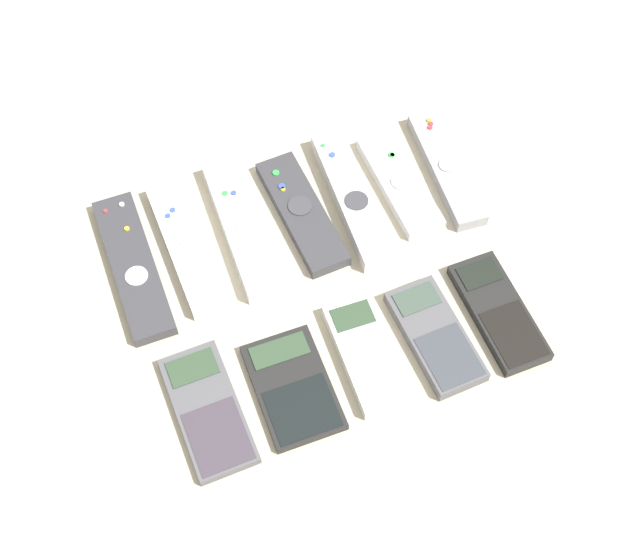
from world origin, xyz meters
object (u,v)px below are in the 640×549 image
object	(u,v)px
calculator_1	(293,387)
calculator_4	(499,312)
calculator_3	(435,336)
remote_2	(246,227)
remote_3	(302,213)
calculator_0	(208,410)
remote_5	(400,183)
remote_6	(446,169)
remote_0	(133,266)
remote_1	(189,246)
remote_4	(353,198)
calculator_2	(367,355)

from	to	relation	value
calculator_1	calculator_4	distance (m)	0.26
calculator_3	remote_2	bearing A→B (deg)	122.28
remote_3	calculator_0	size ratio (longest dim) A/B	1.18
remote_5	calculator_1	world-z (taller)	remote_5
remote_3	remote_6	distance (m)	0.20
calculator_0	calculator_3	size ratio (longest dim) A/B	1.07
remote_6	remote_0	bearing A→B (deg)	-175.96
remote_1	remote_3	xyz separation A→B (m)	(0.15, -0.00, -0.00)
remote_2	remote_3	xyz separation A→B (m)	(0.07, -0.00, -0.00)
remote_4	calculator_1	world-z (taller)	remote_4
remote_3	calculator_2	xyz separation A→B (m)	(0.00, -0.22, 0.00)
remote_0	calculator_2	bearing A→B (deg)	-44.14
remote_1	remote_4	xyz separation A→B (m)	(0.22, -0.01, 0.00)
calculator_1	calculator_4	bearing A→B (deg)	1.05
remote_4	calculator_0	distance (m)	0.34
remote_5	calculator_0	world-z (taller)	remote_5
remote_5	calculator_2	xyz separation A→B (m)	(-0.13, -0.22, 0.00)
remote_1	remote_2	size ratio (longest dim) A/B	0.96
remote_2	calculator_2	distance (m)	0.23
remote_3	calculator_2	bearing A→B (deg)	-93.38
calculator_4	remote_0	bearing A→B (deg)	149.97
remote_0	calculator_0	distance (m)	0.22
remote_4	calculator_1	xyz separation A→B (m)	(-0.16, -0.22, -0.01)
remote_2	remote_5	world-z (taller)	remote_2
remote_2	calculator_1	bearing A→B (deg)	-93.33
remote_3	calculator_2	distance (m)	0.22
remote_2	calculator_2	world-z (taller)	remote_2
remote_2	calculator_4	world-z (taller)	remote_2
calculator_2	calculator_4	xyz separation A→B (m)	(0.17, -0.00, -0.00)
remote_1	remote_2	distance (m)	0.08
calculator_3	remote_0	bearing A→B (deg)	141.29
calculator_3	calculator_0	bearing A→B (deg)	175.58
remote_2	calculator_1	size ratio (longest dim) A/B	1.54
remote_3	calculator_1	distance (m)	0.24
remote_3	remote_6	size ratio (longest dim) A/B	0.98
remote_6	calculator_4	xyz separation A→B (m)	(-0.03, -0.22, -0.00)
remote_4	remote_2	bearing A→B (deg)	179.67
remote_5	remote_3	bearing A→B (deg)	178.06
remote_1	remote_5	xyz separation A→B (m)	(0.29, -0.00, -0.00)
remote_4	remote_6	size ratio (longest dim) A/B	1.12
remote_4	calculator_2	xyz separation A→B (m)	(-0.07, -0.21, -0.00)
remote_0	calculator_0	world-z (taller)	remote_0
calculator_1	remote_0	bearing A→B (deg)	120.58
remote_2	calculator_3	xyz separation A→B (m)	(0.16, -0.23, -0.00)
calculator_0	remote_0	bearing A→B (deg)	96.34
calculator_1	calculator_2	distance (m)	0.09
remote_4	calculator_2	bearing A→B (deg)	-105.11
remote_1	calculator_1	bearing A→B (deg)	-77.54
remote_4	remote_5	xyz separation A→B (m)	(0.07, 0.00, -0.00)
remote_1	calculator_0	distance (m)	0.22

